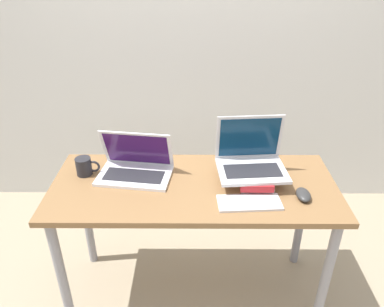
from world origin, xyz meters
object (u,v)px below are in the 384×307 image
Objects in this scene: book_stack at (253,177)px; laptop_on_books at (250,159)px; wireless_keyboard at (248,202)px; mouse at (302,195)px; laptop_left at (135,167)px; mug at (84,166)px.

laptop_on_books reaches higher than book_stack.
wireless_keyboard is at bearing -97.35° from laptop_on_books.
book_stack is at bearing 149.06° from mouse.
laptop_left is 0.62m from book_stack.
mouse is (0.22, -0.13, -0.01)m from book_stack.
book_stack is at bearing -6.97° from laptop_left.
wireless_keyboard is 2.69× the size of mouse.
laptop_left is 0.86m from mouse.
mug is at bearing 169.41° from mouse.
wireless_keyboard is at bearing -16.85° from mug.
laptop_left reaches higher than mug.
wireless_keyboard is (-0.03, -0.22, -0.11)m from laptop_on_books.
book_stack is 0.83× the size of wireless_keyboard.
laptop_left is 3.20× the size of mug.
laptop_on_books reaches higher than laptop_left.
laptop_left is 1.60× the size of book_stack.
book_stack is at bearing -64.80° from laptop_on_books.
wireless_keyboard is (0.57, -0.25, -0.04)m from laptop_left.
laptop_left is 1.32× the size of wireless_keyboard.
laptop_on_books is at bearing -2.43° from mug.
wireless_keyboard is at bearing -104.41° from book_stack.
laptop_left reaches higher than wireless_keyboard.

